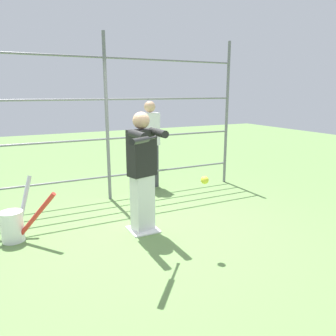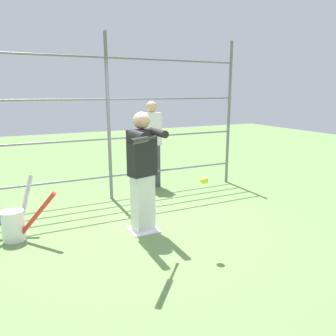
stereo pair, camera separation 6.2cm
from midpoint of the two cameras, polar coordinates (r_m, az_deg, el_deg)
ground_plane at (r=4.82m, az=-3.92°, el=-10.71°), size 24.00×24.00×0.00m
home_plate at (r=4.82m, az=-3.92°, el=-10.60°), size 0.40×0.40×0.02m
fence_backstop at (r=5.94m, az=-10.03°, el=8.36°), size 5.26×0.06×2.94m
batter at (r=4.51m, az=-4.02°, el=-0.13°), size 0.42×0.65×1.69m
baseball_bat_swinging at (r=3.56m, az=-4.16°, el=4.89°), size 0.58×0.65×0.12m
softball_in_flight at (r=3.94m, az=6.79°, el=-2.14°), size 0.10×0.10×0.10m
bat_bucket at (r=4.87m, az=-24.97°, el=-8.51°), size 0.96×0.83×0.81m
bystander_behind_fence at (r=6.72m, az=-2.55°, el=4.36°), size 0.37×0.23×1.77m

